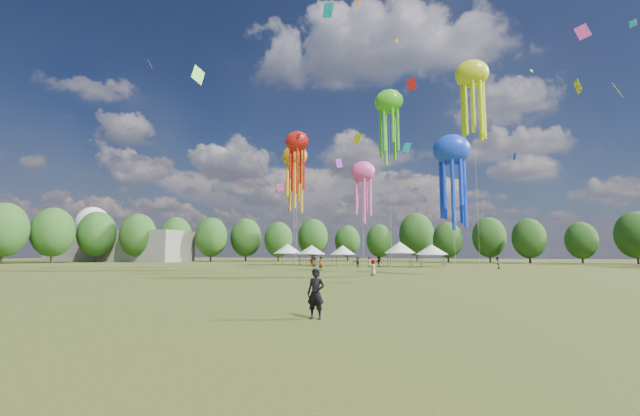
% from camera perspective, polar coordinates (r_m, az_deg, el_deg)
% --- Properties ---
extents(ground, '(300.00, 300.00, 0.00)m').
position_cam_1_polar(ground, '(20.62, -23.13, -12.64)').
color(ground, '#384416').
rests_on(ground, ground).
extents(observer_main, '(0.71, 0.50, 1.86)m').
position_cam_1_polar(observer_main, '(15.26, -0.59, -12.04)').
color(observer_main, black).
rests_on(observer_main, ground).
extents(spectator_near, '(1.00, 0.87, 1.76)m').
position_cam_1_polar(spectator_near, '(53.35, -0.75, -7.99)').
color(spectator_near, gray).
rests_on(spectator_near, ground).
extents(spectators_far, '(30.41, 28.36, 1.88)m').
position_cam_1_polar(spectators_far, '(63.58, 8.28, -7.67)').
color(spectators_far, gray).
rests_on(spectators_far, ground).
extents(festival_tents, '(33.01, 9.95, 4.25)m').
position_cam_1_polar(festival_tents, '(74.07, 4.28, -5.83)').
color(festival_tents, '#47474C').
rests_on(festival_tents, ground).
extents(show_kites, '(33.77, 22.81, 31.42)m').
position_cam_1_polar(show_kites, '(60.47, 9.05, 10.22)').
color(show_kites, red).
rests_on(show_kites, ground).
extents(small_kites, '(64.95, 53.12, 40.15)m').
position_cam_1_polar(small_kites, '(64.82, 5.63, 18.57)').
color(small_kites, red).
rests_on(small_kites, ground).
extents(treeline, '(201.57, 95.24, 13.43)m').
position_cam_1_polar(treeline, '(80.08, 5.29, -3.34)').
color(treeline, '#38281C').
rests_on(treeline, ground).
extents(hangar, '(40.00, 12.00, 8.00)m').
position_cam_1_polar(hangar, '(122.25, -26.68, -4.90)').
color(hangar, gray).
rests_on(hangar, ground).
extents(radome, '(9.00, 9.00, 16.00)m').
position_cam_1_polar(radome, '(138.10, -29.58, -2.35)').
color(radome, white).
rests_on(radome, ground).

